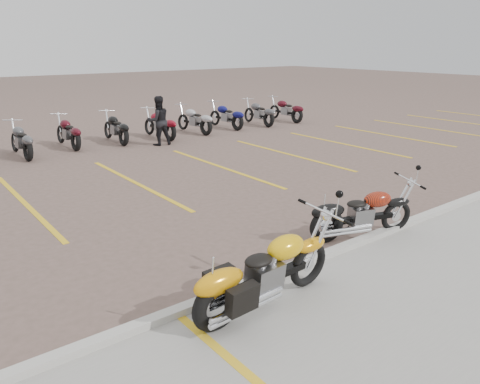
# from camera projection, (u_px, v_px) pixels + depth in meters

# --- Properties ---
(ground) EXTENTS (100.00, 100.00, 0.00)m
(ground) POSITION_uv_depth(u_px,v_px,m) (228.00, 230.00, 9.04)
(ground) COLOR brown
(ground) RESTS_ON ground
(concrete_apron) EXTENTS (60.00, 5.00, 0.01)m
(concrete_apron) POSITION_uv_depth(u_px,v_px,m) (449.00, 342.00, 5.64)
(concrete_apron) COLOR #9E9B93
(concrete_apron) RESTS_ON ground
(curb) EXTENTS (60.00, 0.18, 0.12)m
(curb) POSITION_uv_depth(u_px,v_px,m) (302.00, 264.00, 7.51)
(curb) COLOR #ADAAA3
(curb) RESTS_ON ground
(parking_stripes) EXTENTS (38.00, 5.50, 0.01)m
(parking_stripes) POSITION_uv_depth(u_px,v_px,m) (137.00, 183.00, 12.05)
(parking_stripes) COLOR gold
(parking_stripes) RESTS_ON ground
(yellow_cruiser) EXTENTS (2.40, 0.38, 0.99)m
(yellow_cruiser) POSITION_uv_depth(u_px,v_px,m) (261.00, 275.00, 6.23)
(yellow_cruiser) COLOR black
(yellow_cruiser) RESTS_ON ground
(flame_cruiser) EXTENTS (2.06, 0.79, 0.87)m
(flame_cruiser) POSITION_uv_depth(u_px,v_px,m) (359.00, 215.00, 8.56)
(flame_cruiser) COLOR black
(flame_cruiser) RESTS_ON ground
(person_b) EXTENTS (0.91, 0.75, 1.72)m
(person_b) POSITION_uv_depth(u_px,v_px,m) (158.00, 121.00, 16.36)
(person_b) COLOR black
(person_b) RESTS_ON ground
(bg_bike_row) EXTENTS (18.80, 2.00, 1.10)m
(bg_bike_row) POSITION_uv_depth(u_px,v_px,m) (93.00, 130.00, 16.37)
(bg_bike_row) COLOR black
(bg_bike_row) RESTS_ON ground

